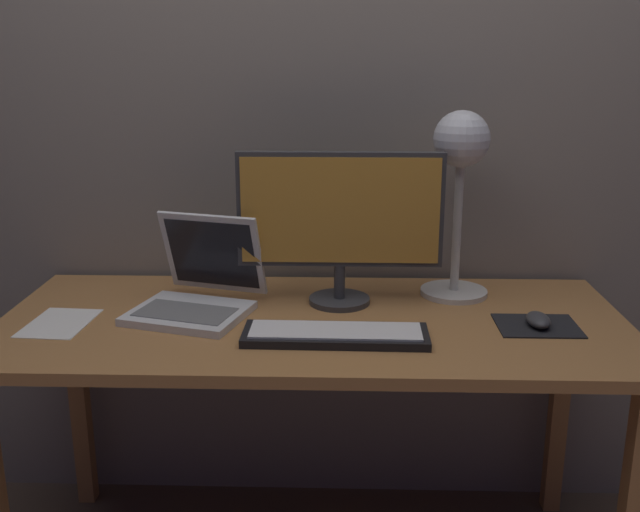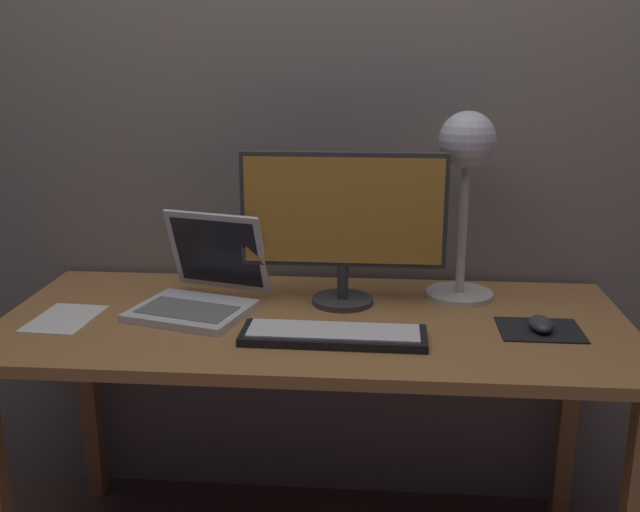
{
  "view_description": "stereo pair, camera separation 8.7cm",
  "coord_description": "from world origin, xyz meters",
  "px_view_note": "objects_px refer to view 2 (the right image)",
  "views": [
    {
      "loc": [
        0.07,
        -1.76,
        1.4
      ],
      "look_at": [
        0.02,
        -0.05,
        0.92
      ],
      "focal_mm": 41.14,
      "sensor_mm": 36.0,
      "label": 1
    },
    {
      "loc": [
        0.16,
        -1.75,
        1.4
      ],
      "look_at": [
        0.02,
        -0.05,
        0.92
      ],
      "focal_mm": 41.14,
      "sensor_mm": 36.0,
      "label": 2
    }
  ],
  "objects_px": {
    "laptop": "(204,282)",
    "mouse": "(541,324)",
    "keyboard_main": "(334,335)",
    "desk_lamp": "(466,164)",
    "monitor": "(343,217)"
  },
  "relations": [
    {
      "from": "mouse",
      "to": "desk_lamp",
      "type": "bearing_deg",
      "value": 124.8
    },
    {
      "from": "laptop",
      "to": "desk_lamp",
      "type": "relative_size",
      "value": 0.74
    },
    {
      "from": "desk_lamp",
      "to": "mouse",
      "type": "xyz_separation_m",
      "value": [
        0.17,
        -0.25,
        -0.35
      ]
    },
    {
      "from": "keyboard_main",
      "to": "mouse",
      "type": "distance_m",
      "value": 0.51
    },
    {
      "from": "monitor",
      "to": "laptop",
      "type": "bearing_deg",
      "value": -171.45
    },
    {
      "from": "laptop",
      "to": "mouse",
      "type": "bearing_deg",
      "value": -7.37
    },
    {
      "from": "keyboard_main",
      "to": "laptop",
      "type": "bearing_deg",
      "value": 150.42
    },
    {
      "from": "monitor",
      "to": "mouse",
      "type": "bearing_deg",
      "value": -18.67
    },
    {
      "from": "laptop",
      "to": "mouse",
      "type": "xyz_separation_m",
      "value": [
        0.86,
        -0.11,
        -0.05
      ]
    },
    {
      "from": "laptop",
      "to": "mouse",
      "type": "height_order",
      "value": "laptop"
    },
    {
      "from": "monitor",
      "to": "keyboard_main",
      "type": "height_order",
      "value": "monitor"
    },
    {
      "from": "keyboard_main",
      "to": "laptop",
      "type": "height_order",
      "value": "laptop"
    },
    {
      "from": "monitor",
      "to": "mouse",
      "type": "xyz_separation_m",
      "value": [
        0.49,
        -0.17,
        -0.22
      ]
    },
    {
      "from": "keyboard_main",
      "to": "laptop",
      "type": "distance_m",
      "value": 0.42
    },
    {
      "from": "laptop",
      "to": "mouse",
      "type": "relative_size",
      "value": 3.91
    }
  ]
}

